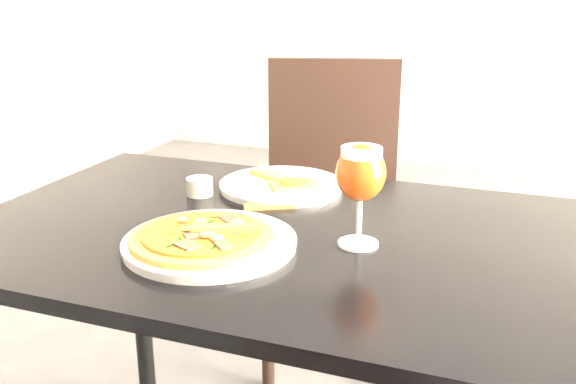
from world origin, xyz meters
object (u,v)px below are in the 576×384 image
at_px(beer_glass, 361,174).
at_px(pizza, 202,236).
at_px(dining_table, 265,268).
at_px(chair_far, 331,200).

bearing_deg(beer_glass, pizza, -154.80).
bearing_deg(dining_table, chair_far, 96.62).
bearing_deg(dining_table, pizza, -113.64).
bearing_deg(chair_far, beer_glass, -86.21).
bearing_deg(beer_glass, dining_table, 173.43).
height_order(dining_table, chair_far, chair_far).
distance_m(pizza, beer_glass, 0.31).
xyz_separation_m(chair_far, beer_glass, (0.30, -0.81, 0.35)).
bearing_deg(pizza, chair_far, 92.72).
relative_size(dining_table, pizza, 4.65).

